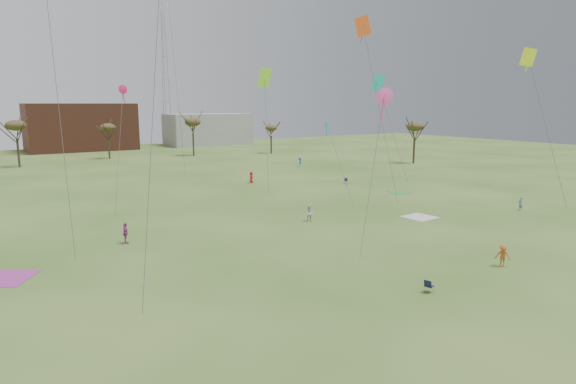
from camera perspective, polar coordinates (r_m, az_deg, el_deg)
ground at (r=29.22m, az=13.23°, el=-14.26°), size 260.00×260.00×0.00m
flyer_mid_b at (r=40.20m, az=23.53°, el=-6.74°), size 1.12×1.25×1.68m
flyer_mid_c at (r=61.86m, az=25.23°, el=-1.22°), size 0.63×0.48×1.56m
spectator_mid_d at (r=45.00m, az=-18.23°, el=-4.53°), size 0.66×1.16×1.86m
spectator_mid_e at (r=50.76m, az=2.54°, el=-2.46°), size 1.06×1.01×1.73m
flyer_far_b at (r=75.69m, az=-4.27°, el=1.71°), size 0.99×0.96×1.72m
flyer_far_c at (r=94.87m, az=1.37°, el=3.46°), size 1.12×1.31×1.75m
blanket_cream at (r=54.61m, az=14.94°, el=-2.82°), size 3.31×3.31×0.03m
blanket_plum at (r=39.90m, az=-29.85°, el=-8.65°), size 4.71×4.71×0.03m
blanket_olive at (r=69.12m, az=12.75°, el=-0.04°), size 3.55×3.55×0.03m
camp_chair_center at (r=33.51m, az=15.95°, el=-10.66°), size 0.66×0.63×0.87m
camp_chair_right at (r=75.08m, az=6.68°, el=1.13°), size 0.73×0.74×0.87m
kites_aloft at (r=52.94m, az=-12.05°, el=19.37°), size 60.94×50.73×27.81m
tree_line at (r=98.91m, az=-23.17°, el=6.53°), size 117.44×49.32×8.91m
building_brick at (r=140.53m, az=-22.84°, el=6.95°), size 26.00×16.00×12.00m
building_grey at (r=148.85m, az=-9.20°, el=7.16°), size 24.00×12.00×9.00m
radio_tower at (r=151.72m, az=-13.99°, el=12.61°), size 1.51×1.72×41.00m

